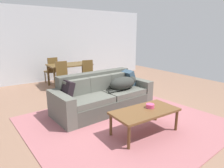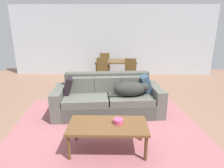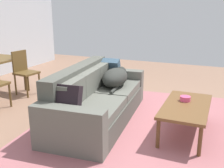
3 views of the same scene
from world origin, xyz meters
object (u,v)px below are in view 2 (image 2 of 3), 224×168
(dog_on_left_cushion, at_px, (131,89))
(couch, at_px, (108,98))
(throw_pillow_by_right_arm, at_px, (146,84))
(coffee_table, at_px, (108,127))
(dining_chair_far_left, at_px, (104,64))
(throw_pillow_by_left_arm, at_px, (69,86))
(bowl_on_coffee_table, at_px, (118,121))
(dining_chair_near_right, at_px, (130,71))
(dining_table, at_px, (116,63))
(dining_chair_near_left, at_px, (102,71))

(dog_on_left_cushion, bearing_deg, couch, 159.29)
(dog_on_left_cushion, relative_size, throw_pillow_by_right_arm, 2.14)
(throw_pillow_by_right_arm, xyz_separation_m, coffee_table, (-0.81, -1.54, -0.24))
(throw_pillow_by_right_arm, height_order, dining_chair_far_left, dining_chair_far_left)
(throw_pillow_by_left_arm, distance_m, dining_chair_far_left, 3.23)
(coffee_table, height_order, bowl_on_coffee_table, bowl_on_coffee_table)
(dog_on_left_cushion, height_order, bowl_on_coffee_table, dog_on_left_cushion)
(coffee_table, relative_size, bowl_on_coffee_table, 7.95)
(dog_on_left_cushion, height_order, dining_chair_near_right, dining_chair_near_right)
(dining_table, height_order, dining_chair_far_left, dining_chair_far_left)
(throw_pillow_by_left_arm, height_order, dining_chair_near_right, dining_chair_near_right)
(throw_pillow_by_right_arm, relative_size, dining_chair_near_left, 0.43)
(dining_chair_far_left, bearing_deg, coffee_table, 85.61)
(dining_table, height_order, dining_chair_near_left, dining_chair_near_left)
(throw_pillow_by_right_arm, xyz_separation_m, bowl_on_coffee_table, (-0.65, -1.50, -0.16))
(throw_pillow_by_right_arm, xyz_separation_m, dining_chair_far_left, (-1.11, 3.01, -0.12))
(bowl_on_coffee_table, bearing_deg, couch, 98.83)
(dog_on_left_cushion, distance_m, dining_table, 2.69)
(throw_pillow_by_right_arm, bearing_deg, dining_chair_near_right, 96.82)
(throw_pillow_by_left_arm, bearing_deg, dog_on_left_cushion, -4.76)
(couch, distance_m, dining_chair_far_left, 3.16)
(bowl_on_coffee_table, relative_size, dining_table, 0.11)
(coffee_table, height_order, dining_chair_far_left, dining_chair_far_left)
(dining_chair_near_right, bearing_deg, coffee_table, -92.59)
(coffee_table, bearing_deg, bowl_on_coffee_table, 14.55)
(dining_chair_near_right, relative_size, dining_chair_far_left, 0.95)
(dining_table, bearing_deg, dining_chair_far_left, 125.61)
(dog_on_left_cushion, bearing_deg, dining_chair_near_left, 104.79)
(dining_table, distance_m, dining_chair_near_right, 0.74)
(dining_chair_near_right, bearing_deg, bowl_on_coffee_table, -89.99)
(dining_table, bearing_deg, bowl_on_coffee_table, -89.60)
(bowl_on_coffee_table, bearing_deg, throw_pillow_by_left_arm, 129.00)
(couch, distance_m, dining_chair_near_right, 2.09)
(bowl_on_coffee_table, distance_m, dining_chair_near_left, 3.34)
(throw_pillow_by_left_arm, distance_m, bowl_on_coffee_table, 1.72)
(couch, xyz_separation_m, throw_pillow_by_right_arm, (0.86, 0.14, 0.31))
(dining_chair_near_left, distance_m, dining_chair_near_right, 0.90)
(throw_pillow_by_left_arm, height_order, bowl_on_coffee_table, throw_pillow_by_left_arm)
(throw_pillow_by_left_arm, relative_size, dining_chair_far_left, 0.40)
(dining_chair_near_right, bearing_deg, couch, -100.57)
(dining_chair_near_left, bearing_deg, dining_chair_far_left, 89.07)
(dining_chair_near_right, bearing_deg, dining_table, 136.67)
(couch, bearing_deg, dining_chair_far_left, 89.27)
(couch, height_order, coffee_table, couch)
(throw_pillow_by_left_arm, distance_m, dining_chair_near_right, 2.51)
(dog_on_left_cushion, distance_m, dining_chair_far_left, 3.37)
(dog_on_left_cushion, xyz_separation_m, bowl_on_coffee_table, (-0.29, -1.22, -0.13))
(throw_pillow_by_left_arm, distance_m, coffee_table, 1.67)
(dining_chair_near_right, bearing_deg, dining_chair_far_left, 134.75)
(dining_chair_near_left, bearing_deg, throw_pillow_by_right_arm, -58.69)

